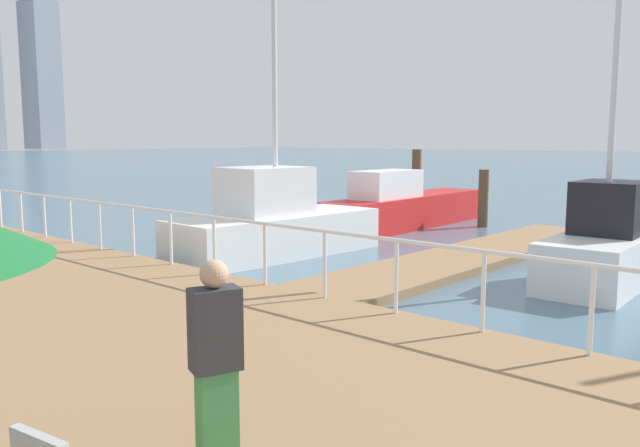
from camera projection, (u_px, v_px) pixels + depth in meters
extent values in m
plane|color=slate|center=(124.00, 233.00, 19.73)|extent=(300.00, 300.00, 0.00)
cube|color=#93704C|center=(464.00, 258.00, 15.08)|extent=(12.60, 2.00, 0.18)
cylinder|color=white|center=(592.00, 311.00, 7.30)|extent=(0.06, 0.06, 1.05)
cylinder|color=white|center=(483.00, 292.00, 8.20)|extent=(0.06, 0.06, 1.05)
cylinder|color=white|center=(396.00, 277.00, 9.09)|extent=(0.06, 0.06, 1.05)
cylinder|color=white|center=(325.00, 265.00, 9.98)|extent=(0.06, 0.06, 1.05)
cylinder|color=white|center=(265.00, 254.00, 10.88)|extent=(0.06, 0.06, 1.05)
cylinder|color=white|center=(214.00, 246.00, 11.77)|extent=(0.06, 0.06, 1.05)
cylinder|color=white|center=(171.00, 238.00, 12.67)|extent=(0.06, 0.06, 1.05)
cylinder|color=white|center=(133.00, 231.00, 13.56)|extent=(0.06, 0.06, 1.05)
cylinder|color=white|center=(100.00, 226.00, 14.45)|extent=(0.06, 0.06, 1.05)
cylinder|color=white|center=(71.00, 221.00, 15.35)|extent=(0.06, 0.06, 1.05)
cylinder|color=white|center=(45.00, 216.00, 16.24)|extent=(0.06, 0.06, 1.05)
cylinder|color=white|center=(21.00, 212.00, 17.14)|extent=(0.06, 0.06, 1.05)
cylinder|color=white|center=(0.00, 209.00, 18.03)|extent=(0.06, 0.06, 1.05)
cylinder|color=white|center=(293.00, 227.00, 10.36)|extent=(0.06, 31.06, 0.06)
cylinder|color=brown|center=(416.00, 185.00, 22.95)|extent=(0.33, 0.33, 2.50)
cylinder|color=brown|center=(483.00, 198.00, 21.03)|extent=(0.33, 0.33, 1.88)
cube|color=red|center=(407.00, 211.00, 21.02)|extent=(7.51, 1.78, 1.04)
cube|color=white|center=(386.00, 184.00, 19.93)|extent=(2.53, 1.29, 0.85)
cube|color=white|center=(276.00, 235.00, 15.93)|extent=(5.63, 2.27, 1.03)
cube|color=white|center=(265.00, 191.00, 15.54)|extent=(2.04, 1.69, 1.17)
cylinder|color=silver|center=(274.00, 33.00, 15.29)|extent=(0.12, 0.12, 8.67)
cube|color=white|center=(604.00, 259.00, 12.78)|extent=(4.20, 1.76, 0.98)
cube|color=black|center=(611.00, 207.00, 12.83)|extent=(1.61, 1.32, 1.05)
cylinder|color=silver|center=(614.00, 95.00, 12.36)|extent=(0.12, 0.12, 5.45)
cube|color=#3F8C4C|center=(217.00, 420.00, 4.78)|extent=(0.33, 0.28, 0.78)
cube|color=#333338|center=(215.00, 329.00, 4.69)|extent=(0.41, 0.33, 0.61)
sphere|color=tan|center=(214.00, 274.00, 4.64)|extent=(0.21, 0.21, 0.21)
cube|color=gray|center=(42.00, 76.00, 184.02)|extent=(8.33, 9.82, 41.48)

